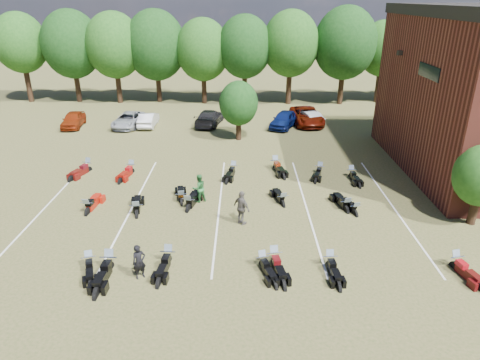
{
  "coord_description": "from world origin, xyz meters",
  "views": [
    {
      "loc": [
        -1.69,
        -19.1,
        11.13
      ],
      "look_at": [
        -1.82,
        4.0,
        1.2
      ],
      "focal_mm": 32.0,
      "sensor_mm": 36.0,
      "label": 1
    }
  ],
  "objects_px": {
    "car_0": "(73,120)",
    "motorcycle_3": "(262,267)",
    "person_green": "(199,188)",
    "motorcycle_0": "(90,268)",
    "person_grey": "(242,208)",
    "motorcycle_7": "(88,214)",
    "car_4": "(284,119)",
    "motorcycle_14": "(88,171)",
    "person_black": "(139,262)"
  },
  "relations": [
    {
      "from": "motorcycle_3",
      "to": "person_green",
      "type": "bearing_deg",
      "value": 99.43
    },
    {
      "from": "person_green",
      "to": "motorcycle_0",
      "type": "xyz_separation_m",
      "value": [
        -4.26,
        -6.74,
        -0.86
      ]
    },
    {
      "from": "car_0",
      "to": "motorcycle_3",
      "type": "distance_m",
      "value": 27.81
    },
    {
      "from": "person_grey",
      "to": "motorcycle_7",
      "type": "relative_size",
      "value": 0.8
    },
    {
      "from": "person_black",
      "to": "motorcycle_0",
      "type": "bearing_deg",
      "value": 132.04
    },
    {
      "from": "person_green",
      "to": "person_grey",
      "type": "bearing_deg",
      "value": 103.79
    },
    {
      "from": "motorcycle_0",
      "to": "motorcycle_7",
      "type": "xyz_separation_m",
      "value": [
        -1.81,
        5.16,
        0.0
      ]
    },
    {
      "from": "person_green",
      "to": "motorcycle_7",
      "type": "height_order",
      "value": "person_green"
    },
    {
      "from": "person_grey",
      "to": "motorcycle_7",
      "type": "height_order",
      "value": "person_grey"
    },
    {
      "from": "person_grey",
      "to": "person_green",
      "type": "bearing_deg",
      "value": -0.97
    },
    {
      "from": "person_green",
      "to": "motorcycle_3",
      "type": "relative_size",
      "value": 0.84
    },
    {
      "from": "motorcycle_14",
      "to": "person_grey",
      "type": "bearing_deg",
      "value": -15.84
    },
    {
      "from": "car_4",
      "to": "person_green",
      "type": "height_order",
      "value": "person_green"
    },
    {
      "from": "motorcycle_3",
      "to": "person_grey",
      "type": "bearing_deg",
      "value": 85.48
    },
    {
      "from": "motorcycle_0",
      "to": "motorcycle_7",
      "type": "distance_m",
      "value": 5.47
    },
    {
      "from": "motorcycle_3",
      "to": "motorcycle_0",
      "type": "bearing_deg",
      "value": 162.71
    },
    {
      "from": "car_0",
      "to": "motorcycle_14",
      "type": "bearing_deg",
      "value": -71.2
    },
    {
      "from": "car_4",
      "to": "motorcycle_7",
      "type": "height_order",
      "value": "car_4"
    },
    {
      "from": "car_4",
      "to": "person_black",
      "type": "relative_size",
      "value": 2.77
    },
    {
      "from": "motorcycle_14",
      "to": "car_0",
      "type": "bearing_deg",
      "value": 133.15
    },
    {
      "from": "car_0",
      "to": "motorcycle_7",
      "type": "bearing_deg",
      "value": -73.31
    },
    {
      "from": "car_0",
      "to": "car_4",
      "type": "relative_size",
      "value": 0.93
    },
    {
      "from": "person_black",
      "to": "motorcycle_7",
      "type": "distance_m",
      "value": 7.27
    },
    {
      "from": "car_4",
      "to": "person_grey",
      "type": "height_order",
      "value": "person_grey"
    },
    {
      "from": "person_black",
      "to": "motorcycle_3",
      "type": "relative_size",
      "value": 0.77
    },
    {
      "from": "person_black",
      "to": "person_green",
      "type": "bearing_deg",
      "value": 44.36
    },
    {
      "from": "person_grey",
      "to": "motorcycle_0",
      "type": "height_order",
      "value": "person_grey"
    },
    {
      "from": "motorcycle_14",
      "to": "person_black",
      "type": "bearing_deg",
      "value": -43.67
    },
    {
      "from": "motorcycle_7",
      "to": "motorcycle_14",
      "type": "distance_m",
      "value": 6.57
    },
    {
      "from": "car_0",
      "to": "person_grey",
      "type": "height_order",
      "value": "person_grey"
    },
    {
      "from": "car_0",
      "to": "person_green",
      "type": "distance_m",
      "value": 20.42
    },
    {
      "from": "motorcycle_0",
      "to": "car_4",
      "type": "bearing_deg",
      "value": 45.47
    },
    {
      "from": "motorcycle_3",
      "to": "car_0",
      "type": "bearing_deg",
      "value": 108.75
    },
    {
      "from": "person_black",
      "to": "motorcycle_7",
      "type": "height_order",
      "value": "person_black"
    },
    {
      "from": "motorcycle_0",
      "to": "motorcycle_3",
      "type": "height_order",
      "value": "motorcycle_0"
    },
    {
      "from": "car_0",
      "to": "person_grey",
      "type": "xyz_separation_m",
      "value": [
        15.61,
        -18.38,
        0.26
      ]
    },
    {
      "from": "car_0",
      "to": "car_4",
      "type": "xyz_separation_m",
      "value": [
        19.48,
        -0.03,
        0.05
      ]
    },
    {
      "from": "car_0",
      "to": "motorcycle_3",
      "type": "bearing_deg",
      "value": -58.98
    },
    {
      "from": "person_black",
      "to": "person_green",
      "type": "height_order",
      "value": "person_green"
    },
    {
      "from": "person_black",
      "to": "motorcycle_14",
      "type": "bearing_deg",
      "value": 85.77
    },
    {
      "from": "motorcycle_14",
      "to": "motorcycle_3",
      "type": "bearing_deg",
      "value": -25.55
    },
    {
      "from": "car_4",
      "to": "person_green",
      "type": "relative_size",
      "value": 2.54
    },
    {
      "from": "car_4",
      "to": "motorcycle_7",
      "type": "relative_size",
      "value": 1.82
    },
    {
      "from": "car_0",
      "to": "person_green",
      "type": "bearing_deg",
      "value": -55.56
    },
    {
      "from": "car_4",
      "to": "motorcycle_0",
      "type": "bearing_deg",
      "value": -91.43
    },
    {
      "from": "person_grey",
      "to": "motorcycle_7",
      "type": "xyz_separation_m",
      "value": [
        -8.58,
        1.13,
        -0.95
      ]
    },
    {
      "from": "motorcycle_0",
      "to": "person_grey",
      "type": "bearing_deg",
      "value": 11.69
    },
    {
      "from": "person_green",
      "to": "motorcycle_14",
      "type": "relative_size",
      "value": 0.71
    },
    {
      "from": "person_green",
      "to": "motorcycle_14",
      "type": "xyz_separation_m",
      "value": [
        -8.14,
        4.65,
        -0.86
      ]
    },
    {
      "from": "car_0",
      "to": "person_black",
      "type": "bearing_deg",
      "value": -69.51
    }
  ]
}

